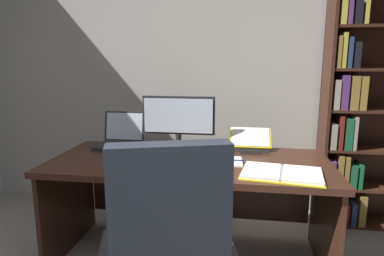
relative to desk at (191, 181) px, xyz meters
name	(u,v)px	position (x,y,z in m)	size (l,w,h in m)	color
wall_back	(202,54)	(-0.04, 0.87, 0.89)	(4.83, 0.12, 2.84)	#B2ADA3
desk	(191,181)	(0.00, 0.00, 0.00)	(1.85, 0.81, 0.71)	#381E14
bookshelf	(370,116)	(1.36, 0.65, 0.40)	(0.97, 0.30, 1.95)	#381E14
monitor	(178,122)	(-0.13, 0.20, 0.39)	(0.54, 0.16, 0.39)	#232326
laptop	(120,139)	(-0.58, 0.20, 0.24)	(0.33, 0.30, 0.25)	#232326
keyboard	(165,165)	(-0.13, -0.26, 0.20)	(0.42, 0.15, 0.02)	#232326
computer_mouse	(119,162)	(-0.43, -0.26, 0.20)	(0.06, 0.10, 0.04)	#232326
reading_stand_with_book	(250,140)	(0.40, 0.25, 0.26)	(0.30, 0.25, 0.15)	#232326
open_binder	(282,173)	(0.58, -0.31, 0.19)	(0.50, 0.37, 0.02)	yellow
notepad	(231,161)	(0.27, -0.09, 0.19)	(0.15, 0.21, 0.01)	white
pen	(234,160)	(0.29, -0.09, 0.20)	(0.01, 0.01, 0.14)	navy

